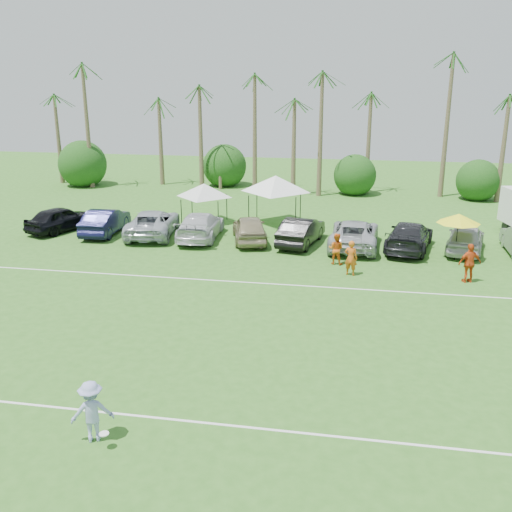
# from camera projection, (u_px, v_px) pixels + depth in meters

# --- Properties ---
(ground) EXTENTS (120.00, 120.00, 0.00)m
(ground) POSITION_uv_depth(u_px,v_px,m) (105.00, 458.00, 15.11)
(ground) COLOR #31671F
(ground) RESTS_ON ground
(field_lines) EXTENTS (80.00, 12.10, 0.01)m
(field_lines) POSITION_uv_depth(u_px,v_px,m) (191.00, 331.00, 22.63)
(field_lines) COLOR white
(field_lines) RESTS_ON ground
(palm_tree_0) EXTENTS (2.40, 2.40, 8.90)m
(palm_tree_0) POSITION_uv_depth(u_px,v_px,m) (49.00, 103.00, 52.28)
(palm_tree_0) COLOR brown
(palm_tree_0) RESTS_ON ground
(palm_tree_1) EXTENTS (2.40, 2.40, 9.90)m
(palm_tree_1) POSITION_uv_depth(u_px,v_px,m) (100.00, 93.00, 51.18)
(palm_tree_1) COLOR brown
(palm_tree_1) RESTS_ON ground
(palm_tree_2) EXTENTS (2.40, 2.40, 10.90)m
(palm_tree_2) POSITION_uv_depth(u_px,v_px,m) (152.00, 83.00, 50.09)
(palm_tree_2) COLOR brown
(palm_tree_2) RESTS_ON ground
(palm_tree_3) EXTENTS (2.40, 2.40, 11.90)m
(palm_tree_3) POSITION_uv_depth(u_px,v_px,m) (196.00, 73.00, 49.17)
(palm_tree_3) COLOR brown
(palm_tree_3) RESTS_ON ground
(palm_tree_4) EXTENTS (2.40, 2.40, 8.90)m
(palm_tree_4) POSITION_uv_depth(u_px,v_px,m) (241.00, 104.00, 49.27)
(palm_tree_4) COLOR brown
(palm_tree_4) RESTS_ON ground
(palm_tree_5) EXTENTS (2.40, 2.40, 9.90)m
(palm_tree_5) POSITION_uv_depth(u_px,v_px,m) (287.00, 94.00, 48.34)
(palm_tree_5) COLOR brown
(palm_tree_5) RESTS_ON ground
(palm_tree_6) EXTENTS (2.40, 2.40, 10.90)m
(palm_tree_6) POSITION_uv_depth(u_px,v_px,m) (335.00, 83.00, 47.41)
(palm_tree_6) COLOR brown
(palm_tree_6) RESTS_ON ground
(palm_tree_7) EXTENTS (2.40, 2.40, 11.90)m
(palm_tree_7) POSITION_uv_depth(u_px,v_px,m) (385.00, 73.00, 46.49)
(palm_tree_7) COLOR brown
(palm_tree_7) RESTS_ON ground
(palm_tree_8) EXTENTS (2.40, 2.40, 8.90)m
(palm_tree_8) POSITION_uv_depth(u_px,v_px,m) (446.00, 106.00, 46.42)
(palm_tree_8) COLOR brown
(palm_tree_8) RESTS_ON ground
(palm_tree_9) EXTENTS (2.40, 2.40, 9.90)m
(palm_tree_9) POSITION_uv_depth(u_px,v_px,m) (512.00, 95.00, 45.32)
(palm_tree_9) COLOR brown
(palm_tree_9) RESTS_ON ground
(bush_tree_0) EXTENTS (4.00, 4.00, 4.00)m
(bush_tree_0) POSITION_uv_depth(u_px,v_px,m) (90.00, 164.00, 54.41)
(bush_tree_0) COLOR brown
(bush_tree_0) RESTS_ON ground
(bush_tree_1) EXTENTS (4.00, 4.00, 4.00)m
(bush_tree_1) POSITION_uv_depth(u_px,v_px,m) (223.00, 168.00, 52.23)
(bush_tree_1) COLOR brown
(bush_tree_1) RESTS_ON ground
(bush_tree_2) EXTENTS (4.00, 4.00, 4.00)m
(bush_tree_2) POSITION_uv_depth(u_px,v_px,m) (355.00, 171.00, 50.22)
(bush_tree_2) COLOR brown
(bush_tree_2) RESTS_ON ground
(bush_tree_3) EXTENTS (4.00, 4.00, 4.00)m
(bush_tree_3) POSITION_uv_depth(u_px,v_px,m) (474.00, 174.00, 48.55)
(bush_tree_3) COLOR brown
(bush_tree_3) RESTS_ON ground
(sideline_player_a) EXTENTS (0.75, 0.59, 1.82)m
(sideline_player_a) POSITION_uv_depth(u_px,v_px,m) (351.00, 258.00, 28.89)
(sideline_player_a) COLOR #D05A17
(sideline_player_a) RESTS_ON ground
(sideline_player_b) EXTENTS (0.95, 0.81, 1.71)m
(sideline_player_b) POSITION_uv_depth(u_px,v_px,m) (336.00, 249.00, 30.63)
(sideline_player_b) COLOR #D85E18
(sideline_player_b) RESTS_ON ground
(sideline_player_c) EXTENTS (1.24, 0.82, 1.97)m
(sideline_player_c) POSITION_uv_depth(u_px,v_px,m) (470.00, 263.00, 27.84)
(sideline_player_c) COLOR #D04817
(sideline_player_c) RESTS_ON ground
(canopy_tent_left) EXTENTS (3.97, 3.97, 3.22)m
(canopy_tent_left) POSITION_uv_depth(u_px,v_px,m) (204.00, 184.00, 38.88)
(canopy_tent_left) COLOR black
(canopy_tent_left) RESTS_ON ground
(canopy_tent_right) EXTENTS (4.81, 4.81, 3.90)m
(canopy_tent_right) POSITION_uv_depth(u_px,v_px,m) (276.00, 176.00, 38.50)
(canopy_tent_right) COLOR black
(canopy_tent_right) RESTS_ON ground
(market_umbrella) EXTENTS (2.35, 2.35, 2.62)m
(market_umbrella) POSITION_uv_depth(u_px,v_px,m) (459.00, 219.00, 30.90)
(market_umbrella) COLOR black
(market_umbrella) RESTS_ON ground
(frisbee_player) EXTENTS (1.33, 1.08, 1.79)m
(frisbee_player) POSITION_uv_depth(u_px,v_px,m) (92.00, 411.00, 15.60)
(frisbee_player) COLOR #99A2D9
(frisbee_player) RESTS_ON ground
(parked_car_0) EXTENTS (3.61, 5.19, 1.64)m
(parked_car_0) POSITION_uv_depth(u_px,v_px,m) (61.00, 219.00, 37.37)
(parked_car_0) COLOR black
(parked_car_0) RESTS_ON ground
(parked_car_1) EXTENTS (2.02, 5.07, 1.64)m
(parked_car_1) POSITION_uv_depth(u_px,v_px,m) (105.00, 221.00, 36.70)
(parked_car_1) COLOR #101034
(parked_car_1) RESTS_ON ground
(parked_car_2) EXTENTS (3.52, 6.23, 1.64)m
(parked_car_2) POSITION_uv_depth(u_px,v_px,m) (153.00, 223.00, 36.30)
(parked_car_2) COLOR #AEB3BC
(parked_car_2) RESTS_ON ground
(parked_car_3) EXTENTS (2.62, 5.78, 1.64)m
(parked_car_3) POSITION_uv_depth(u_px,v_px,m) (200.00, 226.00, 35.62)
(parked_car_3) COLOR silver
(parked_car_3) RESTS_ON ground
(parked_car_4) EXTENTS (3.12, 5.15, 1.64)m
(parked_car_4) POSITION_uv_depth(u_px,v_px,m) (250.00, 228.00, 34.93)
(parked_car_4) COLOR gray
(parked_car_4) RESTS_ON ground
(parked_car_5) EXTENTS (2.64, 5.22, 1.64)m
(parked_car_5) POSITION_uv_depth(u_px,v_px,m) (301.00, 231.00, 34.36)
(parked_car_5) COLOR black
(parked_car_5) RESTS_ON ground
(parked_car_6) EXTENTS (2.98, 6.02, 1.64)m
(parked_car_6) POSITION_uv_depth(u_px,v_px,m) (354.00, 234.00, 33.75)
(parked_car_6) COLOR #ADB0B3
(parked_car_6) RESTS_ON ground
(parked_car_7) EXTENTS (3.43, 6.01, 1.64)m
(parked_car_7) POSITION_uv_depth(u_px,v_px,m) (409.00, 236.00, 33.25)
(parked_car_7) COLOR black
(parked_car_7) RESTS_ON ground
(parked_car_8) EXTENTS (2.97, 5.13, 1.64)m
(parked_car_8) POSITION_uv_depth(u_px,v_px,m) (466.00, 238.00, 32.84)
(parked_car_8) COLOR #B1B1B2
(parked_car_8) RESTS_ON ground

